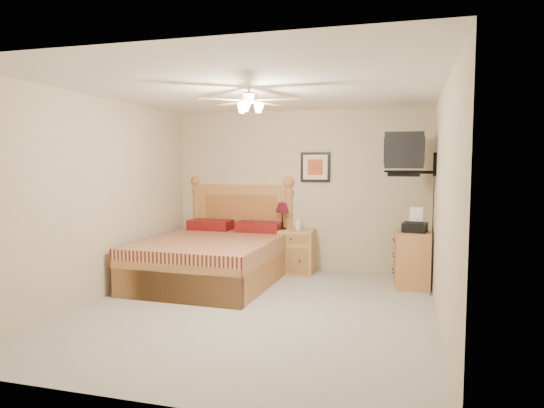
{
  "coord_description": "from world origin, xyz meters",
  "views": [
    {
      "loc": [
        1.66,
        -5.18,
        1.7
      ],
      "look_at": [
        -0.05,
        0.9,
        1.15
      ],
      "focal_mm": 32.0,
      "sensor_mm": 36.0,
      "label": 1
    }
  ],
  "objects": [
    {
      "name": "nightstand",
      "position": [
        -0.01,
        2.0,
        0.33
      ],
      "size": [
        0.63,
        0.48,
        0.66
      ],
      "primitive_type": "cube",
      "rotation": [
        0.0,
        0.0,
        0.04
      ],
      "color": "#C18048",
      "rests_on": "ground"
    },
    {
      "name": "wall_front",
      "position": [
        0.0,
        -2.25,
        1.25
      ],
      "size": [
        4.0,
        0.04,
        2.5
      ],
      "primitive_type": "cube",
      "color": "#BDAD8B",
      "rests_on": "ground"
    },
    {
      "name": "magazine_lower",
      "position": [
        1.69,
        1.83,
        0.77
      ],
      "size": [
        0.24,
        0.31,
        0.03
      ],
      "primitive_type": "imported",
      "rotation": [
        0.0,
        0.0,
        0.07
      ],
      "color": "tan",
      "rests_on": "dresser"
    },
    {
      "name": "wall_back",
      "position": [
        0.0,
        2.25,
        1.25
      ],
      "size": [
        4.0,
        0.04,
        2.5
      ],
      "primitive_type": "cube",
      "color": "#BDAD8B",
      "rests_on": "ground"
    },
    {
      "name": "wall_left",
      "position": [
        -2.0,
        0.0,
        1.25
      ],
      "size": [
        0.04,
        4.5,
        2.5
      ],
      "primitive_type": "cube",
      "color": "#BDAD8B",
      "rests_on": "ground"
    },
    {
      "name": "floor",
      "position": [
        0.0,
        0.0,
        0.0
      ],
      "size": [
        4.5,
        4.5,
        0.0
      ],
      "primitive_type": "plane",
      "color": "#9D978E",
      "rests_on": "ground"
    },
    {
      "name": "fax_machine",
      "position": [
        1.76,
        1.57,
        0.93
      ],
      "size": [
        0.36,
        0.37,
        0.33
      ],
      "primitive_type": null,
      "rotation": [
        0.0,
        0.0,
        -0.15
      ],
      "color": "black",
      "rests_on": "dresser"
    },
    {
      "name": "table_lamp",
      "position": [
        -0.21,
        2.04,
        0.87
      ],
      "size": [
        0.25,
        0.25,
        0.41
      ],
      "primitive_type": null,
      "rotation": [
        0.0,
        0.0,
        -0.11
      ],
      "color": "#4F0F1B",
      "rests_on": "nightstand"
    },
    {
      "name": "ceiling_fan",
      "position": [
        0.0,
        -0.2,
        2.36
      ],
      "size": [
        1.14,
        1.14,
        0.28
      ],
      "primitive_type": null,
      "color": "white",
      "rests_on": "ceiling"
    },
    {
      "name": "framed_picture",
      "position": [
        0.27,
        2.23,
        1.62
      ],
      "size": [
        0.46,
        0.04,
        0.46
      ],
      "primitive_type": "cube",
      "color": "black",
      "rests_on": "wall_back"
    },
    {
      "name": "ceiling",
      "position": [
        0.0,
        0.0,
        2.5
      ],
      "size": [
        4.0,
        4.5,
        0.04
      ],
      "primitive_type": "cube",
      "color": "white",
      "rests_on": "ground"
    },
    {
      "name": "magazine_upper",
      "position": [
        1.72,
        1.84,
        0.8
      ],
      "size": [
        0.27,
        0.32,
        0.02
      ],
      "primitive_type": "imported",
      "rotation": [
        0.0,
        0.0,
        -0.22
      ],
      "color": "gray",
      "rests_on": "magazine_lower"
    },
    {
      "name": "dresser",
      "position": [
        1.73,
        1.64,
        0.38
      ],
      "size": [
        0.49,
        0.68,
        0.76
      ],
      "primitive_type": "cube",
      "rotation": [
        0.0,
        0.0,
        0.07
      ],
      "color": "#B97F4B",
      "rests_on": "ground"
    },
    {
      "name": "bed",
      "position": [
        -0.99,
        1.12,
        0.74
      ],
      "size": [
        1.8,
        2.33,
        1.48
      ],
      "primitive_type": null,
      "rotation": [
        0.0,
        0.0,
        -0.03
      ],
      "color": "#B87245",
      "rests_on": "ground"
    },
    {
      "name": "wall_right",
      "position": [
        2.0,
        0.0,
        1.25
      ],
      "size": [
        0.04,
        4.5,
        2.5
      ],
      "primitive_type": "cube",
      "color": "#BDAD8B",
      "rests_on": "ground"
    },
    {
      "name": "wall_tv",
      "position": [
        1.75,
        1.34,
        1.81
      ],
      "size": [
        0.56,
        0.46,
        0.58
      ],
      "primitive_type": null,
      "color": "black",
      "rests_on": "wall_right"
    },
    {
      "name": "lotion_bottle",
      "position": [
        0.06,
        1.96,
        0.77
      ],
      "size": [
        0.11,
        0.11,
        0.21
      ],
      "primitive_type": "imported",
      "rotation": [
        0.0,
        0.0,
        0.4
      ],
      "color": "white",
      "rests_on": "nightstand"
    }
  ]
}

